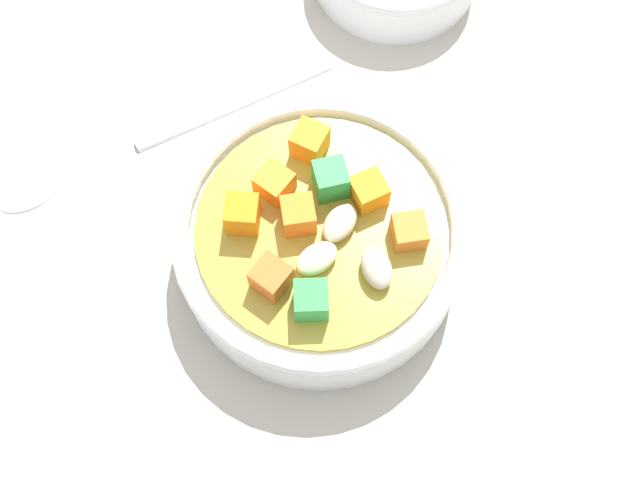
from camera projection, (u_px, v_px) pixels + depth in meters
ground_plane at (320, 260)px, 48.04cm from camera, size 140.00×140.00×2.00cm
soup_bowl_main at (320, 238)px, 44.79cm from camera, size 16.53×16.53×6.12cm
spoon at (151, 138)px, 49.61cm from camera, size 4.19×22.74×0.85cm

